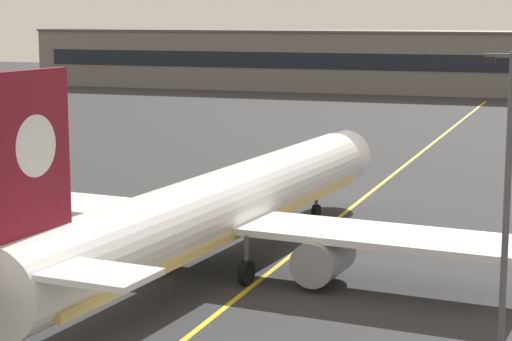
{
  "coord_description": "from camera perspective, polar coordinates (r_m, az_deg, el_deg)",
  "views": [
    {
      "loc": [
        15.35,
        -31.84,
        13.75
      ],
      "look_at": [
        -0.46,
        13.4,
        5.72
      ],
      "focal_mm": 66.1,
      "sensor_mm": 36.0,
      "label": 1
    }
  ],
  "objects": [
    {
      "name": "taxiway_centreline",
      "position": [
        65.18,
        5.21,
        -2.71
      ],
      "size": [
        1.67,
        180.0,
        0.01
      ],
      "primitive_type": "cube",
      "rotation": [
        0.0,
        0.0,
        -0.01
      ],
      "color": "yellow",
      "rests_on": "ground"
    },
    {
      "name": "airliner_foreground",
      "position": [
        50.5,
        -2.35,
        -2.36
      ],
      "size": [
        32.32,
        41.52,
        11.65
      ],
      "color": "white",
      "rests_on": "ground"
    },
    {
      "name": "apron_lamp_post",
      "position": [
        38.98,
        14.95,
        -1.64
      ],
      "size": [
        2.24,
        0.9,
        12.26
      ],
      "color": "#515156",
      "rests_on": "ground"
    },
    {
      "name": "safety_cone_by_nose_gear",
      "position": [
        66.53,
        3.61,
        -2.21
      ],
      "size": [
        0.44,
        0.44,
        0.55
      ],
      "color": "orange",
      "rests_on": "ground"
    },
    {
      "name": "terminal_building",
      "position": [
        165.14,
        13.33,
        6.35
      ],
      "size": [
        164.78,
        12.4,
        10.73
      ],
      "color": "slate",
      "rests_on": "ground"
    }
  ]
}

